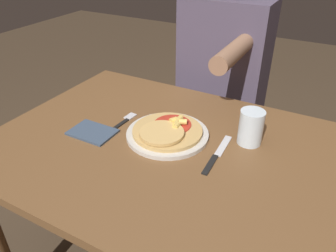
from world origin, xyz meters
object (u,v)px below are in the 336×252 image
(fork, at_px, (122,123))
(person_diner, at_px, (223,77))
(drinking_glass, at_px, (251,127))
(plate, at_px, (168,134))
(knife, at_px, (217,155))
(dining_table, at_px, (161,171))
(pizza, at_px, (168,131))

(fork, distance_m, person_diner, 0.62)
(drinking_glass, bearing_deg, plate, -159.27)
(knife, bearing_deg, person_diner, 108.93)
(dining_table, bearing_deg, knife, 8.26)
(dining_table, distance_m, knife, 0.22)
(pizza, distance_m, person_diner, 0.60)
(pizza, height_order, person_diner, person_diner)
(plate, bearing_deg, person_diner, 92.45)
(fork, xyz_separation_m, person_diner, (0.16, 0.59, -0.01))
(fork, xyz_separation_m, drinking_glass, (0.43, 0.10, 0.06))
(plate, bearing_deg, dining_table, -92.50)
(plate, distance_m, knife, 0.19)
(fork, height_order, knife, same)
(plate, height_order, pizza, pizza)
(plate, distance_m, person_diner, 0.59)
(dining_table, relative_size, knife, 4.98)
(person_diner, bearing_deg, plate, -87.55)
(drinking_glass, height_order, person_diner, person_diner)
(dining_table, height_order, fork, fork)
(dining_table, bearing_deg, drinking_glass, 29.76)
(person_diner, bearing_deg, fork, -105.02)
(dining_table, bearing_deg, fork, 166.24)
(dining_table, distance_m, fork, 0.22)
(knife, bearing_deg, fork, 177.28)
(person_diner, bearing_deg, knife, -71.07)
(pizza, distance_m, drinking_glass, 0.27)
(pizza, bearing_deg, plate, 102.02)
(fork, relative_size, knife, 0.80)
(dining_table, height_order, knife, knife)
(dining_table, xyz_separation_m, fork, (-0.18, 0.04, 0.12))
(fork, bearing_deg, person_diner, 74.98)
(knife, relative_size, drinking_glass, 1.91)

